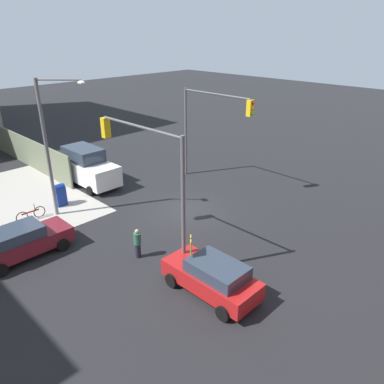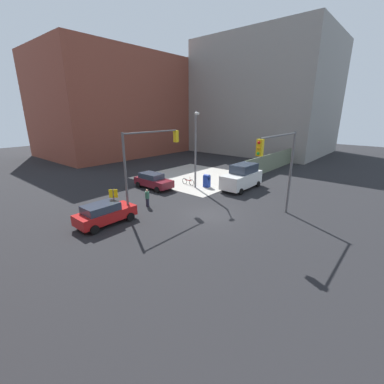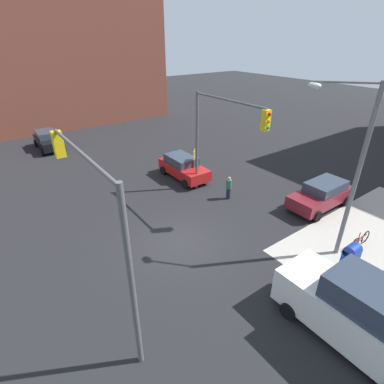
{
  "view_description": "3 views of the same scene",
  "coord_description": "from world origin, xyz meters",
  "px_view_note": "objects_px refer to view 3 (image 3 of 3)",
  "views": [
    {
      "loc": [
        -14.86,
        14.47,
        10.4
      ],
      "look_at": [
        -0.93,
        0.34,
        1.65
      ],
      "focal_mm": 35.0,
      "sensor_mm": 36.0,
      "label": 1
    },
    {
      "loc": [
        -15.43,
        -11.4,
        7.87
      ],
      "look_at": [
        -0.93,
        1.02,
        1.91
      ],
      "focal_mm": 24.0,
      "sensor_mm": 36.0,
      "label": 2
    },
    {
      "loc": [
        10.45,
        -6.76,
        9.47
      ],
      "look_at": [
        -1.82,
        2.16,
        1.49
      ],
      "focal_mm": 28.0,
      "sensor_mm": 36.0,
      "label": 3
    }
  ],
  "objects_px": {
    "traffic_signal_se_corner": "(95,209)",
    "sedan_red": "(183,167)",
    "mailbox_blue": "(350,257)",
    "bicycle_leaning_on_fence": "(360,240)",
    "van_white_delivery": "(361,314)",
    "pedestrian_crossing": "(229,188)",
    "traffic_signal_nw_corner": "(220,130)",
    "sedan_black": "(48,140)",
    "street_lamp_corner": "(351,163)",
    "hatchback_maroon": "(322,194)"
  },
  "relations": [
    {
      "from": "mailbox_blue",
      "to": "sedan_red",
      "type": "bearing_deg",
      "value": -178.6
    },
    {
      "from": "sedan_black",
      "to": "hatchback_maroon",
      "type": "bearing_deg",
      "value": 27.33
    },
    {
      "from": "sedan_black",
      "to": "sedan_red",
      "type": "xyz_separation_m",
      "value": [
        12.68,
        6.52,
        0.0
      ]
    },
    {
      "from": "sedan_black",
      "to": "bicycle_leaning_on_fence",
      "type": "xyz_separation_m",
      "value": [
        24.7,
        9.03,
        -0.5
      ]
    },
    {
      "from": "traffic_signal_nw_corner",
      "to": "bicycle_leaning_on_fence",
      "type": "height_order",
      "value": "traffic_signal_nw_corner"
    },
    {
      "from": "traffic_signal_nw_corner",
      "to": "hatchback_maroon",
      "type": "bearing_deg",
      "value": 46.74
    },
    {
      "from": "traffic_signal_se_corner",
      "to": "sedan_red",
      "type": "height_order",
      "value": "traffic_signal_se_corner"
    },
    {
      "from": "hatchback_maroon",
      "to": "bicycle_leaning_on_fence",
      "type": "xyz_separation_m",
      "value": [
        3.51,
        -1.92,
        -0.5
      ]
    },
    {
      "from": "mailbox_blue",
      "to": "bicycle_leaning_on_fence",
      "type": "relative_size",
      "value": 0.82
    },
    {
      "from": "traffic_signal_se_corner",
      "to": "sedan_red",
      "type": "distance_m",
      "value": 13.15
    },
    {
      "from": "sedan_black",
      "to": "pedestrian_crossing",
      "type": "xyz_separation_m",
      "value": [
        17.1,
        7.03,
        -0.04
      ]
    },
    {
      "from": "traffic_signal_nw_corner",
      "to": "hatchback_maroon",
      "type": "distance_m",
      "value": 7.4
    },
    {
      "from": "traffic_signal_se_corner",
      "to": "bicycle_leaning_on_fence",
      "type": "bearing_deg",
      "value": 73.69
    },
    {
      "from": "traffic_signal_nw_corner",
      "to": "mailbox_blue",
      "type": "xyz_separation_m",
      "value": [
        8.46,
        0.5,
        -3.89
      ]
    },
    {
      "from": "mailbox_blue",
      "to": "bicycle_leaning_on_fence",
      "type": "height_order",
      "value": "mailbox_blue"
    },
    {
      "from": "traffic_signal_se_corner",
      "to": "sedan_red",
      "type": "xyz_separation_m",
      "value": [
        -8.59,
        9.19,
        -3.82
      ]
    },
    {
      "from": "traffic_signal_nw_corner",
      "to": "mailbox_blue",
      "type": "distance_m",
      "value": 9.32
    },
    {
      "from": "hatchback_maroon",
      "to": "sedan_black",
      "type": "relative_size",
      "value": 1.06
    },
    {
      "from": "hatchback_maroon",
      "to": "bicycle_leaning_on_fence",
      "type": "distance_m",
      "value": 4.04
    },
    {
      "from": "traffic_signal_se_corner",
      "to": "mailbox_blue",
      "type": "xyz_separation_m",
      "value": [
        4.02,
        9.5,
        -3.9
      ]
    },
    {
      "from": "street_lamp_corner",
      "to": "sedan_red",
      "type": "distance_m",
      "value": 12.01
    },
    {
      "from": "van_white_delivery",
      "to": "pedestrian_crossing",
      "type": "height_order",
      "value": "van_white_delivery"
    },
    {
      "from": "traffic_signal_se_corner",
      "to": "van_white_delivery",
      "type": "xyz_separation_m",
      "value": [
        6.0,
        6.3,
        -3.38
      ]
    },
    {
      "from": "van_white_delivery",
      "to": "street_lamp_corner",
      "type": "bearing_deg",
      "value": 130.91
    },
    {
      "from": "bicycle_leaning_on_fence",
      "to": "mailbox_blue",
      "type": "bearing_deg",
      "value": -74.72
    },
    {
      "from": "traffic_signal_nw_corner",
      "to": "van_white_delivery",
      "type": "bearing_deg",
      "value": -14.5
    },
    {
      "from": "traffic_signal_nw_corner",
      "to": "traffic_signal_se_corner",
      "type": "relative_size",
      "value": 1.0
    },
    {
      "from": "traffic_signal_nw_corner",
      "to": "van_white_delivery",
      "type": "xyz_separation_m",
      "value": [
        10.44,
        -2.7,
        -3.37
      ]
    },
    {
      "from": "mailbox_blue",
      "to": "pedestrian_crossing",
      "type": "bearing_deg",
      "value": 178.6
    },
    {
      "from": "traffic_signal_se_corner",
      "to": "street_lamp_corner",
      "type": "bearing_deg",
      "value": 74.68
    },
    {
      "from": "bicycle_leaning_on_fence",
      "to": "hatchback_maroon",
      "type": "bearing_deg",
      "value": 151.35
    },
    {
      "from": "traffic_signal_se_corner",
      "to": "mailbox_blue",
      "type": "distance_m",
      "value": 11.03
    },
    {
      "from": "hatchback_maroon",
      "to": "van_white_delivery",
      "type": "xyz_separation_m",
      "value": [
        6.09,
        -7.32,
        0.44
      ]
    },
    {
      "from": "hatchback_maroon",
      "to": "mailbox_blue",
      "type": "bearing_deg",
      "value": -45.02
    },
    {
      "from": "pedestrian_crossing",
      "to": "traffic_signal_nw_corner",
      "type": "bearing_deg",
      "value": -37.76
    },
    {
      "from": "bicycle_leaning_on_fence",
      "to": "van_white_delivery",
      "type": "bearing_deg",
      "value": -64.47
    },
    {
      "from": "sedan_red",
      "to": "van_white_delivery",
      "type": "xyz_separation_m",
      "value": [
        14.59,
        -2.89,
        0.44
      ]
    },
    {
      "from": "sedan_black",
      "to": "pedestrian_crossing",
      "type": "relative_size",
      "value": 2.71
    },
    {
      "from": "pedestrian_crossing",
      "to": "bicycle_leaning_on_fence",
      "type": "distance_m",
      "value": 7.87
    },
    {
      "from": "van_white_delivery",
      "to": "pedestrian_crossing",
      "type": "bearing_deg",
      "value": 161.53
    },
    {
      "from": "hatchback_maroon",
      "to": "sedan_black",
      "type": "xyz_separation_m",
      "value": [
        -21.18,
        -10.95,
        -0.0
      ]
    },
    {
      "from": "sedan_red",
      "to": "van_white_delivery",
      "type": "bearing_deg",
      "value": -11.21
    },
    {
      "from": "traffic_signal_nw_corner",
      "to": "traffic_signal_se_corner",
      "type": "height_order",
      "value": "same"
    },
    {
      "from": "traffic_signal_se_corner",
      "to": "bicycle_leaning_on_fence",
      "type": "height_order",
      "value": "traffic_signal_se_corner"
    },
    {
      "from": "sedan_black",
      "to": "van_white_delivery",
      "type": "distance_m",
      "value": 27.52
    },
    {
      "from": "traffic_signal_nw_corner",
      "to": "traffic_signal_se_corner",
      "type": "distance_m",
      "value": 10.03
    },
    {
      "from": "mailbox_blue",
      "to": "sedan_red",
      "type": "xyz_separation_m",
      "value": [
        -12.61,
        -0.31,
        0.08
      ]
    },
    {
      "from": "street_lamp_corner",
      "to": "sedan_red",
      "type": "xyz_separation_m",
      "value": [
        -11.34,
        -0.86,
        -3.86
      ]
    },
    {
      "from": "mailbox_blue",
      "to": "hatchback_maroon",
      "type": "bearing_deg",
      "value": 134.98
    },
    {
      "from": "street_lamp_corner",
      "to": "mailbox_blue",
      "type": "xyz_separation_m",
      "value": [
        1.27,
        -0.55,
        -3.94
      ]
    }
  ]
}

